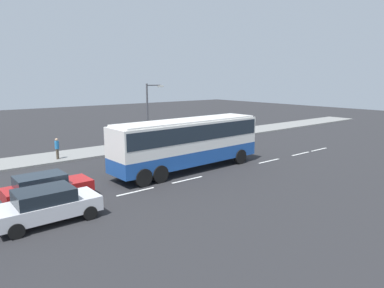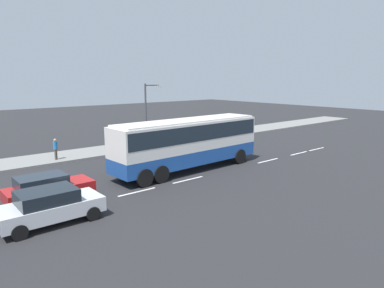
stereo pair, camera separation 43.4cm
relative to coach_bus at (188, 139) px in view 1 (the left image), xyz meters
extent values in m
plane|color=#28282B|center=(-1.35, 0.16, -2.19)|extent=(120.00, 120.00, 0.00)
cube|color=gray|center=(-1.35, 9.55, -2.12)|extent=(80.00, 4.00, 0.15)
cube|color=white|center=(-12.08, -1.85, -2.19)|extent=(2.40, 0.16, 0.01)
cube|color=white|center=(-5.27, -1.85, -2.19)|extent=(2.40, 0.16, 0.01)
cube|color=white|center=(-1.54, -1.85, -2.19)|extent=(2.40, 0.16, 0.01)
cube|color=white|center=(6.52, -1.85, -2.19)|extent=(2.40, 0.16, 0.01)
cube|color=white|center=(10.73, -1.85, -2.19)|extent=(2.40, 0.16, 0.01)
cube|color=white|center=(13.55, -1.85, -2.19)|extent=(2.40, 0.16, 0.01)
cube|color=#1E4C9E|center=(0.00, 0.00, -1.16)|extent=(11.43, 2.85, 0.96)
cube|color=white|center=(0.00, 0.00, 0.27)|extent=(11.43, 2.85, 1.91)
cube|color=#1E2833|center=(0.00, 0.00, 0.55)|extent=(11.21, 2.87, 1.05)
cube|color=#1E2833|center=(5.63, 0.20, 0.37)|extent=(0.20, 2.26, 1.53)
cube|color=white|center=(0.00, 0.00, 1.29)|extent=(10.97, 2.69, 0.12)
cylinder|color=black|center=(4.04, 1.32, -1.64)|extent=(1.11, 0.34, 1.10)
cylinder|color=black|center=(4.12, -1.03, -1.64)|extent=(1.11, 0.34, 1.10)
cylinder|color=black|center=(-3.31, 1.06, -1.64)|extent=(1.11, 0.34, 1.10)
cylinder|color=black|center=(-3.23, -1.29, -1.64)|extent=(1.11, 0.34, 1.10)
cylinder|color=black|center=(-4.51, 1.02, -1.64)|extent=(1.11, 0.34, 1.10)
cylinder|color=black|center=(-4.43, -1.33, -1.64)|extent=(1.11, 0.34, 1.10)
cube|color=silver|center=(-10.38, -3.11, -1.54)|extent=(4.36, 1.90, 0.66)
cube|color=black|center=(-10.51, -3.11, -0.92)|extent=(2.40, 1.74, 0.57)
cylinder|color=black|center=(-8.85, -2.20, -1.87)|extent=(0.64, 0.20, 0.64)
cylinder|color=black|center=(-8.85, -4.02, -1.87)|extent=(0.64, 0.20, 0.64)
cylinder|color=black|center=(-11.91, -2.20, -1.87)|extent=(0.64, 0.20, 0.64)
cylinder|color=black|center=(-11.91, -4.01, -1.87)|extent=(0.64, 0.20, 0.64)
cube|color=#B21919|center=(-9.52, -0.28, -1.58)|extent=(4.33, 1.78, 0.59)
cube|color=#1E2833|center=(-9.90, -0.28, -1.01)|extent=(2.39, 1.62, 0.55)
cylinder|color=black|center=(-8.03, 0.56, -1.87)|extent=(0.64, 0.21, 0.64)
cylinder|color=black|center=(-8.00, -1.08, -1.87)|extent=(0.64, 0.21, 0.64)
cylinder|color=black|center=(-11.03, 0.52, -1.87)|extent=(0.64, 0.21, 0.64)
cylinder|color=black|center=(-11.01, -1.12, -1.87)|extent=(0.64, 0.21, 0.64)
cylinder|color=brown|center=(-6.17, 8.57, -1.64)|extent=(0.14, 0.14, 0.81)
cylinder|color=brown|center=(-6.28, 8.45, -1.64)|extent=(0.14, 0.14, 0.81)
cylinder|color=#2672B2|center=(-6.23, 8.51, -0.93)|extent=(0.32, 0.32, 0.61)
sphere|color=tan|center=(-6.23, 8.51, -0.52)|extent=(0.22, 0.22, 0.22)
cylinder|color=#47474C|center=(1.64, 7.96, 0.82)|extent=(0.16, 0.16, 5.72)
cylinder|color=#47474C|center=(2.37, 7.96, 3.53)|extent=(1.44, 0.10, 0.10)
cube|color=silver|center=(3.09, 7.96, 3.43)|extent=(0.50, 0.24, 0.16)
camera|label=1|loc=(-14.54, -18.44, 4.11)|focal=32.38mm
camera|label=2|loc=(-14.87, -18.16, 4.11)|focal=32.38mm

